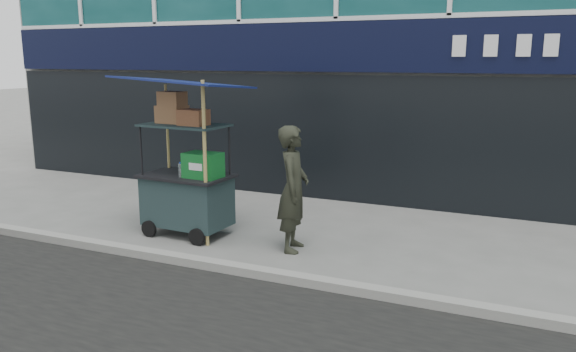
% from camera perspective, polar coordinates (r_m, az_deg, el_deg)
% --- Properties ---
extents(ground, '(80.00, 80.00, 0.00)m').
position_cam_1_polar(ground, '(7.54, -5.31, -9.16)').
color(ground, '#61625D').
rests_on(ground, ground).
extents(curb, '(80.00, 0.18, 0.12)m').
position_cam_1_polar(curb, '(7.35, -6.09, -9.22)').
color(curb, gray).
rests_on(curb, ground).
extents(vendor_cart, '(1.88, 1.38, 2.46)m').
position_cam_1_polar(vendor_cart, '(8.74, -10.20, -0.44)').
color(vendor_cart, '#1A2B2C').
rests_on(vendor_cart, ground).
extents(vendor_man, '(0.56, 0.73, 1.79)m').
position_cam_1_polar(vendor_man, '(7.90, 0.54, -1.31)').
color(vendor_man, black).
rests_on(vendor_man, ground).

